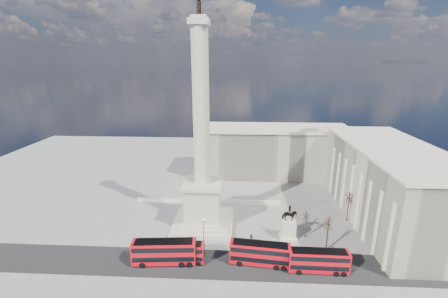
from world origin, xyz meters
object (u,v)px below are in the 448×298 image
object	(u,v)px
red_bus_b	(178,252)
pedestrian_walking	(333,250)
red_bus_c	(260,253)
victorian_lamp	(203,229)
red_bus_a	(165,252)
nelsons_column	(202,174)
pedestrian_standing	(297,252)
equestrian_statue	(289,227)
red_bus_d	(319,261)
pedestrian_crossing	(251,238)

from	to	relation	value
red_bus_b	pedestrian_walking	bearing A→B (deg)	7.38
red_bus_c	victorian_lamp	size ratio (longest dim) A/B	1.99
red_bus_a	pedestrian_walking	xyz separation A→B (m)	(33.34, 4.70, -1.69)
nelsons_column	pedestrian_standing	xyz separation A→B (m)	(20.27, -11.50, -12.08)
red_bus_b	equestrian_statue	bearing A→B (deg)	22.48
pedestrian_standing	red_bus_b	bearing A→B (deg)	-2.76
red_bus_c	red_bus_d	world-z (taller)	red_bus_c
pedestrian_walking	red_bus_a	bearing A→B (deg)	-173.47
pedestrian_walking	pedestrian_standing	xyz separation A→B (m)	(-7.42, -0.91, -0.07)
red_bus_a	victorian_lamp	bearing A→B (deg)	42.96
nelsons_column	pedestrian_crossing	distance (m)	17.88
red_bus_d	pedestrian_standing	world-z (taller)	red_bus_d
victorian_lamp	pedestrian_standing	bearing A→B (deg)	-10.11
equestrian_statue	pedestrian_walking	world-z (taller)	equestrian_statue
red_bus_d	pedestrian_crossing	bearing A→B (deg)	143.63
red_bus_d	red_bus_c	bearing A→B (deg)	172.80
red_bus_c	red_bus_d	xyz separation A→B (m)	(10.69, -1.50, -0.10)
red_bus_b	red_bus_c	bearing A→B (deg)	0.06
red_bus_b	pedestrian_crossing	bearing A→B (deg)	27.94
red_bus_d	equestrian_statue	world-z (taller)	equestrian_statue
equestrian_statue	pedestrian_walking	bearing A→B (deg)	-33.41
nelsons_column	victorian_lamp	distance (m)	12.47
red_bus_a	red_bus_d	world-z (taller)	red_bus_a
nelsons_column	red_bus_c	world-z (taller)	nelsons_column
red_bus_c	pedestrian_standing	xyz separation A→B (m)	(7.56, 3.12, -1.60)
nelsons_column	red_bus_c	bearing A→B (deg)	-49.00
pedestrian_crossing	red_bus_a	bearing A→B (deg)	61.86
red_bus_b	pedestrian_walking	world-z (taller)	red_bus_b
red_bus_a	red_bus_c	distance (m)	18.38
pedestrian_walking	red_bus_c	bearing A→B (deg)	-166.43
nelsons_column	pedestrian_standing	bearing A→B (deg)	-29.57
red_bus_a	victorian_lamp	world-z (taller)	victorian_lamp
equestrian_statue	red_bus_b	bearing A→B (deg)	-157.33
red_bus_c	red_bus_d	size ratio (longest dim) A/B	1.06
red_bus_d	pedestrian_walking	bearing A→B (deg)	53.02
equestrian_statue	pedestrian_crossing	distance (m)	8.61
equestrian_statue	pedestrian_crossing	world-z (taller)	equestrian_statue
red_bus_b	red_bus_c	xyz separation A→B (m)	(15.87, 0.07, 0.25)
red_bus_b	victorian_lamp	size ratio (longest dim) A/B	1.76
nelsons_column	red_bus_a	xyz separation A→B (m)	(-5.66, -15.29, -10.33)
victorian_lamp	equestrian_statue	distance (m)	18.76
red_bus_d	pedestrian_walking	distance (m)	7.14
red_bus_a	red_bus_b	bearing A→B (deg)	9.09
red_bus_a	pedestrian_standing	distance (m)	26.26
pedestrian_crossing	red_bus_b	bearing A→B (deg)	63.82
nelsons_column	equestrian_statue	xyz separation A→B (m)	(19.53, -5.21, -10.13)
red_bus_d	equestrian_statue	bearing A→B (deg)	110.33
victorian_lamp	equestrian_statue	size ratio (longest dim) A/B	0.73
red_bus_a	red_bus_b	world-z (taller)	red_bus_a
equestrian_statue	pedestrian_walking	distance (m)	9.95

